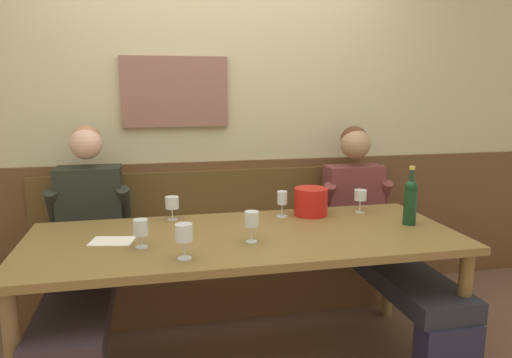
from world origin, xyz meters
name	(u,v)px	position (x,y,z in m)	size (l,w,h in m)	color
room_wall_back	(216,104)	(0.00, 1.09, 1.40)	(6.80, 0.12, 2.80)	#C3BC93
wood_wainscot_panel	(219,229)	(0.00, 1.04, 0.50)	(6.80, 0.03, 1.00)	brown
wall_bench	(224,268)	(0.00, 0.83, 0.28)	(2.55, 0.42, 0.94)	brown
dining_table	(245,248)	(0.00, 0.07, 0.68)	(2.25, 0.92, 0.76)	brown
person_left_seat	(84,250)	(-0.85, 0.42, 0.61)	(0.50, 1.38, 1.29)	#35293D
person_center_left_seat	(378,233)	(0.93, 0.40, 0.60)	(0.51, 1.38, 1.25)	#26243D
ice_bucket	(311,202)	(0.47, 0.37, 0.84)	(0.20, 0.20, 0.17)	red
wine_bottle_green_tall	(410,200)	(0.94, 0.06, 0.90)	(0.07, 0.07, 0.33)	#15381D
wine_glass_by_bottle	(360,196)	(0.78, 0.36, 0.86)	(0.07, 0.07, 0.14)	silver
wine_glass_left_end	(141,229)	(-0.53, -0.03, 0.85)	(0.07, 0.07, 0.14)	silver
wine_glass_right_end	(172,203)	(-0.36, 0.43, 0.86)	(0.08, 0.08, 0.14)	silver
wine_glass_mid_left	(252,221)	(0.01, -0.06, 0.87)	(0.07, 0.07, 0.16)	silver
wine_glass_mid_right	(282,199)	(0.29, 0.37, 0.86)	(0.07, 0.07, 0.15)	silver
wine_glass_near_bucket	(184,234)	(-0.33, -0.23, 0.87)	(0.08, 0.08, 0.16)	silver
tasting_sheet_left_guest	(112,241)	(-0.67, 0.10, 0.76)	(0.21, 0.15, 0.00)	white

